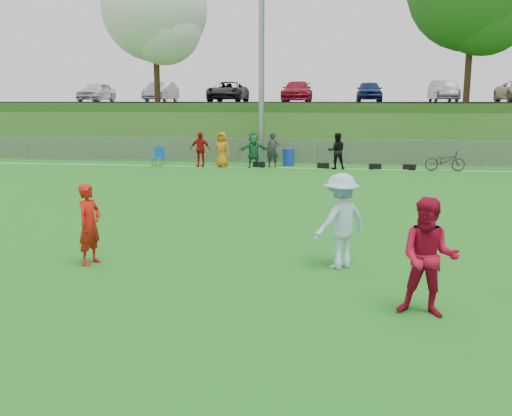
% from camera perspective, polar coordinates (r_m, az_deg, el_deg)
% --- Properties ---
extents(ground, '(120.00, 120.00, 0.00)m').
position_cam_1_polar(ground, '(9.77, 1.09, -8.34)').
color(ground, '#1E6916').
rests_on(ground, ground).
extents(sideline_far, '(60.00, 0.10, 0.01)m').
position_cam_1_polar(sideline_far, '(27.37, 5.97, 3.96)').
color(sideline_far, white).
rests_on(sideline_far, ground).
extents(fence, '(58.00, 0.06, 1.30)m').
position_cam_1_polar(fence, '(29.30, 6.17, 5.66)').
color(fence, gray).
rests_on(fence, ground).
extents(light_pole, '(1.20, 0.40, 12.15)m').
position_cam_1_polar(light_pole, '(30.46, 0.56, 17.33)').
color(light_pole, gray).
rests_on(light_pole, ground).
extents(berm, '(120.00, 18.00, 3.00)m').
position_cam_1_polar(berm, '(40.22, 6.86, 8.22)').
color(berm, '#275618').
rests_on(berm, ground).
extents(parking_lot, '(120.00, 12.00, 0.10)m').
position_cam_1_polar(parking_lot, '(42.18, 6.99, 10.43)').
color(parking_lot, black).
rests_on(parking_lot, berm).
extents(tree_white_flowering, '(6.30, 6.30, 8.78)m').
position_cam_1_polar(tree_white_flowering, '(36.19, -9.87, 18.70)').
color(tree_white_flowering, black).
rests_on(tree_white_flowering, berm).
extents(car_row, '(32.04, 5.18, 1.44)m').
position_cam_1_polar(car_row, '(41.23, 5.32, 11.53)').
color(car_row, silver).
rests_on(car_row, parking_lot).
extents(spectator_row, '(7.56, 0.99, 1.69)m').
position_cam_1_polar(spectator_row, '(27.55, 0.22, 5.82)').
color(spectator_row, '#A3120B').
rests_on(spectator_row, ground).
extents(gear_bags, '(7.70, 0.50, 0.26)m').
position_cam_1_polar(gear_bags, '(27.43, 8.48, 4.18)').
color(gear_bags, black).
rests_on(gear_bags, ground).
extents(player_red_left, '(0.50, 0.65, 1.60)m').
position_cam_1_polar(player_red_left, '(11.63, -16.31, -1.58)').
color(player_red_left, red).
rests_on(player_red_left, ground).
extents(player_red_center, '(0.99, 0.84, 1.80)m').
position_cam_1_polar(player_red_center, '(8.84, 16.90, -4.77)').
color(player_red_center, '#A40B27').
rests_on(player_red_center, ground).
extents(player_blue, '(1.34, 1.30, 1.84)m').
position_cam_1_polar(player_blue, '(11.03, 8.45, -1.30)').
color(player_blue, '#A6C9E6').
rests_on(player_blue, ground).
extents(recycling_bin, '(0.70, 0.70, 0.84)m').
position_cam_1_polar(recycling_bin, '(28.41, 3.26, 5.09)').
color(recycling_bin, '#1032B7').
rests_on(recycling_bin, ground).
extents(camp_chair, '(0.52, 0.54, 0.94)m').
position_cam_1_polar(camp_chair, '(28.62, -9.74, 4.71)').
color(camp_chair, '#0E4B9F').
rests_on(camp_chair, ground).
extents(bicycle, '(1.79, 0.63, 0.94)m').
position_cam_1_polar(bicycle, '(27.64, 18.38, 4.51)').
color(bicycle, '#292A2C').
rests_on(bicycle, ground).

